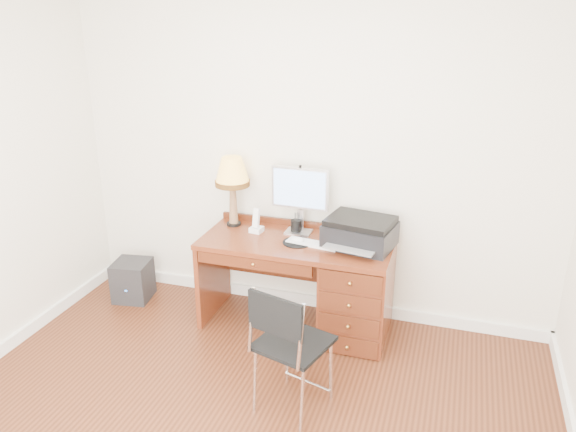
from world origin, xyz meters
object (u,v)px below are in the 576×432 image
(desk, at_px, (335,285))
(leg_lamp, at_px, (232,176))
(chair, at_px, (290,339))
(equipment_box, at_px, (133,280))
(printer, at_px, (360,232))
(phone, at_px, (256,225))
(monitor, at_px, (300,192))

(desk, height_order, leg_lamp, leg_lamp)
(desk, relative_size, chair, 1.68)
(equipment_box, bearing_deg, desk, -8.49)
(printer, xyz_separation_m, phone, (-0.85, 0.02, -0.05))
(desk, distance_m, chair, 1.04)
(leg_lamp, distance_m, equipment_box, 1.37)
(phone, height_order, equipment_box, phone)
(monitor, bearing_deg, leg_lamp, -175.30)
(chair, relative_size, equipment_box, 2.51)
(desk, distance_m, monitor, 0.79)
(desk, height_order, equipment_box, desk)
(monitor, xyz_separation_m, chair, (0.30, -1.22, -0.55))
(equipment_box, bearing_deg, chair, -38.52)
(desk, relative_size, leg_lamp, 2.57)
(phone, bearing_deg, printer, 6.77)
(monitor, bearing_deg, phone, -158.80)
(monitor, xyz_separation_m, equipment_box, (-1.49, -0.21, -0.91))
(desk, relative_size, equipment_box, 4.22)
(monitor, height_order, printer, monitor)
(monitor, relative_size, equipment_box, 1.51)
(monitor, relative_size, phone, 2.67)
(desk, distance_m, equipment_box, 1.86)
(monitor, relative_size, printer, 0.95)
(printer, relative_size, chair, 0.63)
(leg_lamp, relative_size, equipment_box, 1.64)
(phone, height_order, chair, phone)
(monitor, bearing_deg, equipment_box, -169.98)
(monitor, height_order, chair, monitor)
(phone, xyz_separation_m, equipment_box, (-1.16, -0.10, -0.63))
(phone, bearing_deg, desk, 1.70)
(phone, distance_m, chair, 1.30)
(printer, bearing_deg, leg_lamp, -175.78)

